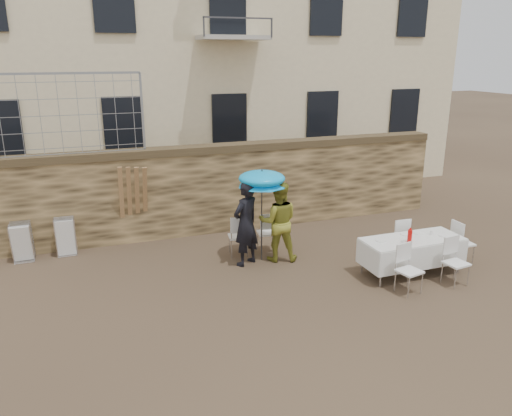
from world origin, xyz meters
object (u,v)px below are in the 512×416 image
object	(u,v)px
woman_dress	(278,222)
man_suit	(246,223)
table_chair_back	(397,238)
table_chair_front_right	(456,262)
couple_chair_right	(267,232)
table_chair_front_left	(410,270)
couple_chair_left	(238,235)
banquet_table	(413,240)
table_chair_side	(463,242)
chair_stack_left	(23,239)
umbrella	(262,181)
soda_bottle	(410,236)
chair_stack_right	(66,234)

from	to	relation	value
woman_dress	man_suit	bearing A→B (deg)	17.60
woman_dress	table_chair_back	size ratio (longest dim) A/B	1.86
table_chair_front_right	couple_chair_right	bearing A→B (deg)	127.54
couple_chair_right	table_chair_front_left	size ratio (longest dim) A/B	1.00
couple_chair_left	banquet_table	world-z (taller)	couple_chair_left
man_suit	table_chair_side	size ratio (longest dim) A/B	1.95
table_chair_front_left	couple_chair_left	bearing A→B (deg)	118.50
man_suit	couple_chair_right	distance (m)	1.00
table_chair_side	chair_stack_left	world-z (taller)	table_chair_side
man_suit	umbrella	bearing A→B (deg)	164.31
soda_bottle	chair_stack_right	bearing A→B (deg)	150.26
table_chair_front_left	table_chair_side	size ratio (longest dim) A/B	1.00
man_suit	table_chair_front_left	world-z (taller)	man_suit
chair_stack_left	chair_stack_right	world-z (taller)	same
table_chair_back	chair_stack_left	xyz separation A→B (m)	(-7.86, 2.80, -0.02)
man_suit	umbrella	world-z (taller)	umbrella
umbrella	couple_chair_right	size ratio (longest dim) A/B	2.00
woman_dress	banquet_table	xyz separation A→B (m)	(2.33, -1.62, -0.16)
man_suit	woman_dress	size ratio (longest dim) A/B	1.05
table_chair_front_left	woman_dress	bearing A→B (deg)	114.29
man_suit	couple_chair_left	world-z (taller)	man_suit
woman_dress	table_chair_side	distance (m)	4.05
soda_bottle	table_chair_front_right	world-z (taller)	soda_bottle
soda_bottle	umbrella	bearing A→B (deg)	143.04
chair_stack_left	man_suit	bearing A→B (deg)	-23.39
chair_stack_right	couple_chair_right	bearing A→B (deg)	-18.09
soda_bottle	table_chair_back	distance (m)	1.11
table_chair_front_left	chair_stack_left	bearing A→B (deg)	136.50
couple_chair_left	table_chair_front_right	distance (m)	4.62
man_suit	umbrella	distance (m)	0.96
table_chair_front_right	chair_stack_right	size ratio (longest dim) A/B	1.04
couple_chair_left	table_chair_front_right	size ratio (longest dim) A/B	1.00
woman_dress	umbrella	bearing A→B (deg)	1.65
table_chair_front_right	chair_stack_left	bearing A→B (deg)	144.85
couple_chair_left	chair_stack_right	distance (m)	3.95
couple_chair_left	banquet_table	xyz separation A→B (m)	(3.08, -2.17, 0.25)
soda_bottle	chair_stack_right	world-z (taller)	soda_bottle
couple_chair_right	table_chair_back	xyz separation A→B (m)	(2.58, -1.37, 0.00)
soda_bottle	man_suit	bearing A→B (deg)	148.48
woman_dress	banquet_table	bearing A→B (deg)	162.85
soda_bottle	couple_chair_right	bearing A→B (deg)	133.26
banquet_table	table_chair_front_right	bearing A→B (deg)	-56.31
couple_chair_right	soda_bottle	world-z (taller)	soda_bottle
couple_chair_left	table_chair_back	bearing A→B (deg)	165.93
woman_dress	chair_stack_left	bearing A→B (deg)	-2.79
woman_dress	couple_chair_right	world-z (taller)	woman_dress
couple_chair_left	table_chair_side	size ratio (longest dim) A/B	1.00
umbrella	banquet_table	distance (m)	3.36
couple_chair_right	table_chair_back	size ratio (longest dim) A/B	1.00
umbrella	table_chair_side	bearing A→B (deg)	-21.60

